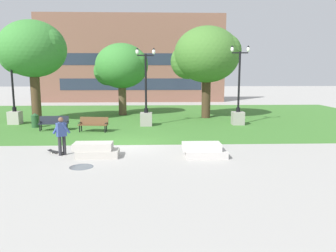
{
  "coord_description": "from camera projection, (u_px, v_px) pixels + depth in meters",
  "views": [
    {
      "loc": [
        1.54,
        -16.29,
        3.66
      ],
      "look_at": [
        2.08,
        -1.4,
        1.2
      ],
      "focal_mm": 35.0,
      "sensor_mm": 36.0,
      "label": 1
    }
  ],
  "objects": [
    {
      "name": "tree_near_left",
      "position": [
        206.0,
        56.0,
        25.69
      ],
      "size": [
        5.41,
        5.15,
        7.19
      ],
      "color": "#42301E",
      "rests_on": "grass_lawn"
    },
    {
      "name": "tree_far_left",
      "position": [
        32.0,
        50.0,
        23.48
      ],
      "size": [
        4.99,
        4.76,
        7.31
      ],
      "color": "#4C3823",
      "rests_on": "grass_lawn"
    },
    {
      "name": "park_bench_near_left",
      "position": [
        54.0,
        122.0,
        20.63
      ],
      "size": [
        1.83,
        0.64,
        0.9
      ],
      "color": "#1E232D",
      "rests_on": "grass_lawn"
    },
    {
      "name": "puddle",
      "position": [
        81.0,
        167.0,
        12.77
      ],
      "size": [
        0.94,
        0.94,
        0.01
      ],
      "primitive_type": "cylinder",
      "color": "#47515B",
      "rests_on": "ground"
    },
    {
      "name": "lamp_post_center",
      "position": [
        146.0,
        110.0,
        22.36
      ],
      "size": [
        1.32,
        0.8,
        5.24
      ],
      "color": "gray",
      "rests_on": "grass_lawn"
    },
    {
      "name": "tree_far_right",
      "position": [
        121.0,
        67.0,
        27.55
      ],
      "size": [
        4.64,
        4.42,
        6.04
      ],
      "color": "brown",
      "rests_on": "grass_lawn"
    },
    {
      "name": "building_facade_distant",
      "position": [
        131.0,
        59.0,
        39.84
      ],
      "size": [
        22.94,
        1.03,
        10.62
      ],
      "color": "brown",
      "rests_on": "ground"
    },
    {
      "name": "ground_plane",
      "position": [
        126.0,
        145.0,
        16.6
      ],
      "size": [
        140.0,
        140.0,
        0.0
      ],
      "primitive_type": "plane",
      "color": "#A3A09B"
    },
    {
      "name": "trash_bin",
      "position": [
        35.0,
        120.0,
        21.75
      ],
      "size": [
        0.49,
        0.49,
        0.96
      ],
      "color": "#234C28",
      "rests_on": "grass_lawn"
    },
    {
      "name": "grass_lawn",
      "position": [
        137.0,
        118.0,
        26.46
      ],
      "size": [
        40.0,
        20.0,
        0.02
      ],
      "primitive_type": "cube",
      "color": "#3D752D",
      "rests_on": "ground"
    },
    {
      "name": "person_skateboarder",
      "position": [
        62.0,
        134.0,
        14.44
      ],
      "size": [
        0.77,
        0.44,
        1.71
      ],
      "color": "#28282D",
      "rests_on": "ground"
    },
    {
      "name": "lamp_post_left",
      "position": [
        14.0,
        110.0,
        23.08
      ],
      "size": [
        1.32,
        0.8,
        4.86
      ],
      "color": "#ADA89E",
      "rests_on": "grass_lawn"
    },
    {
      "name": "concrete_block_left",
      "position": [
        204.0,
        150.0,
        14.17
      ],
      "size": [
        1.93,
        0.9,
        0.64
      ],
      "color": "#BCB7B2",
      "rests_on": "ground"
    },
    {
      "name": "park_bench_near_right",
      "position": [
        93.0,
        123.0,
        20.15
      ],
      "size": [
        1.86,
        0.78,
        0.9
      ],
      "color": "brown",
      "rests_on": "grass_lawn"
    },
    {
      "name": "lamp_post_right",
      "position": [
        238.0,
        109.0,
        22.81
      ],
      "size": [
        1.32,
        0.8,
        5.43
      ],
      "color": "gray",
      "rests_on": "grass_lawn"
    },
    {
      "name": "skateboard",
      "position": [
        57.0,
        152.0,
        14.84
      ],
      "size": [
        0.97,
        0.71,
        0.14
      ],
      "color": "black",
      "rests_on": "ground"
    },
    {
      "name": "concrete_block_center",
      "position": [
        96.0,
        150.0,
        14.22
      ],
      "size": [
        1.92,
        0.9,
        0.64
      ],
      "color": "#B2ADA3",
      "rests_on": "ground"
    }
  ]
}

